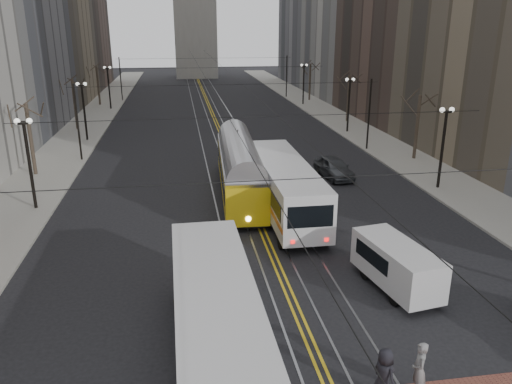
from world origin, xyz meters
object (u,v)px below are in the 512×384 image
object	(u,v)px
transit_bus	(219,342)
pedestrian_a	(384,374)
cargo_van	(396,267)
streetcar	(240,173)
rear_bus	(284,188)
sedan_grey	(334,167)
pedestrian_b	(419,369)

from	to	relation	value
transit_bus	pedestrian_a	size ratio (longest dim) A/B	7.09
cargo_van	pedestrian_a	size ratio (longest dim) A/B	2.67
streetcar	rear_bus	bearing A→B (deg)	-56.36
cargo_van	sedan_grey	world-z (taller)	cargo_van
transit_bus	pedestrian_b	size ratio (longest dim) A/B	6.73
sedan_grey	cargo_van	bearing A→B (deg)	-104.81
streetcar	cargo_van	size ratio (longest dim) A/B	2.81
rear_bus	cargo_van	world-z (taller)	rear_bus
transit_bus	streetcar	distance (m)	19.10
streetcar	sedan_grey	size ratio (longest dim) A/B	2.90
streetcar	pedestrian_a	distance (m)	20.48
pedestrian_a	pedestrian_b	world-z (taller)	pedestrian_b
streetcar	cargo_van	bearing A→B (deg)	-66.35
pedestrian_a	rear_bus	bearing A→B (deg)	-21.01
streetcar	rear_bus	distance (m)	4.51
pedestrian_a	transit_bus	bearing A→B (deg)	53.33
cargo_van	pedestrian_a	distance (m)	7.27
transit_bus	pedestrian_b	distance (m)	6.36
streetcar	sedan_grey	bearing A→B (deg)	25.10
pedestrian_a	pedestrian_b	xyz separation A→B (m)	(1.15, 0.00, 0.05)
streetcar	sedan_grey	distance (m)	8.34
streetcar	pedestrian_a	xyz separation A→B (m)	(2.00, -20.37, -0.68)
streetcar	pedestrian_a	size ratio (longest dim) A/B	7.51
cargo_van	pedestrian_a	world-z (taller)	cargo_van
streetcar	pedestrian_b	xyz separation A→B (m)	(3.15, -20.37, -0.63)
streetcar	rear_bus	xyz separation A→B (m)	(2.30, -3.87, 0.05)
cargo_van	sedan_grey	distance (m)	17.18
transit_bus	rear_bus	bearing A→B (deg)	69.59
sedan_grey	pedestrian_a	size ratio (longest dim) A/B	2.59
pedestrian_b	transit_bus	bearing A→B (deg)	-87.44
streetcar	sedan_grey	xyz separation A→B (m)	(7.69, 3.13, -0.80)
pedestrian_a	pedestrian_b	distance (m)	1.15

